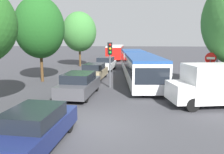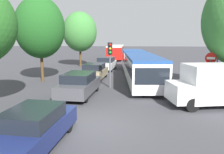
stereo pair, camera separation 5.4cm
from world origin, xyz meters
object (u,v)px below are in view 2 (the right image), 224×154
traffic_light (110,55)px  no_entry_sign (210,68)px  queued_car_graphite (79,84)px  queued_car_white (106,63)px  tree_left_far (80,32)px  direction_sign_post (218,54)px  tree_left_mid (40,28)px  articulated_bus (138,63)px  city_bus_rear (116,51)px  queued_car_navy (35,127)px  white_van (219,84)px  queued_car_tan (94,71)px

traffic_light → no_entry_sign: bearing=59.8°
queued_car_graphite → queued_car_white: (0.20, 12.01, 0.01)m
traffic_light → tree_left_far: (-5.42, 12.58, 2.07)m
direction_sign_post → tree_left_far: tree_left_far is taller
queued_car_graphite → tree_left_mid: bearing=47.6°
queued_car_white → articulated_bus: bearing=-138.8°
traffic_light → queued_car_graphite: bearing=-46.3°
traffic_light → tree_left_far: size_ratio=0.47×
traffic_light → direction_sign_post: size_ratio=0.94×
articulated_bus → queued_car_graphite: articulated_bus is taller
articulated_bus → queued_car_graphite: 8.34m
direction_sign_post → tree_left_mid: (-13.89, 1.52, 2.03)m
direction_sign_post → queued_car_white: bearing=-58.8°
city_bus_rear → queued_car_navy: city_bus_rear is taller
tree_left_mid → white_van: bearing=-24.7°
city_bus_rear → queued_car_graphite: 27.16m
city_bus_rear → direction_sign_post: (9.39, -24.18, 1.14)m
no_entry_sign → direction_sign_post: 2.64m
queued_car_graphite → white_van: bearing=-95.8°
white_van → tree_left_mid: (-12.53, 5.76, 3.34)m
articulated_bus → tree_left_far: (-7.54, 7.86, 3.21)m
no_entry_sign → queued_car_tan: bearing=-121.4°
articulated_bus → queued_car_white: bearing=-147.4°
articulated_bus → white_van: (4.29, -8.65, -0.12)m
city_bus_rear → queued_car_graphite: city_bus_rear is taller
no_entry_sign → tree_left_mid: (-12.68, 3.77, 2.71)m
queued_car_white → queued_car_tan: bearing=-179.5°
city_bus_rear → tree_left_mid: size_ratio=1.60×
queued_car_graphite → queued_car_white: queued_car_white is taller
city_bus_rear → no_entry_sign: 27.67m
white_van → direction_sign_post: (1.36, 4.24, 1.31)m
queued_car_tan → tree_left_mid: bearing=110.1°
queued_car_tan → queued_car_navy: bearing=-175.8°
tree_left_mid → traffic_light: bearing=-16.7°
queued_car_white → direction_sign_post: bearing=-131.2°
no_entry_sign → direction_sign_post: size_ratio=0.78×
queued_car_graphite → queued_car_white: bearing=2.1°
white_van → direction_sign_post: size_ratio=1.47×
no_entry_sign → tree_left_mid: tree_left_mid is taller
tree_left_mid → city_bus_rear: bearing=78.8°
city_bus_rear → white_van: size_ratio=2.16×
queued_car_graphite → tree_left_far: (-3.72, 15.25, 3.79)m
queued_car_white → white_van: (7.92, -13.27, 0.46)m
queued_car_tan → tree_left_far: bearing=24.2°
queued_car_graphite → city_bus_rear: bearing=2.9°
traffic_light → no_entry_sign: size_ratio=1.21×
queued_car_navy → tree_left_far: bearing=13.1°
direction_sign_post → city_bus_rear: bearing=-83.3°
queued_car_white → traffic_light: (1.50, -9.34, 1.72)m
queued_car_graphite → direction_sign_post: size_ratio=1.25×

